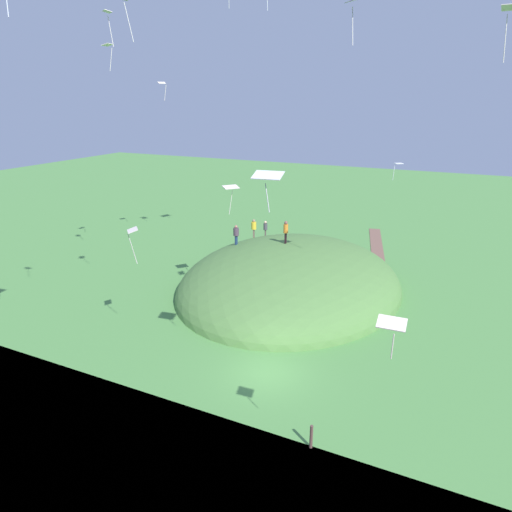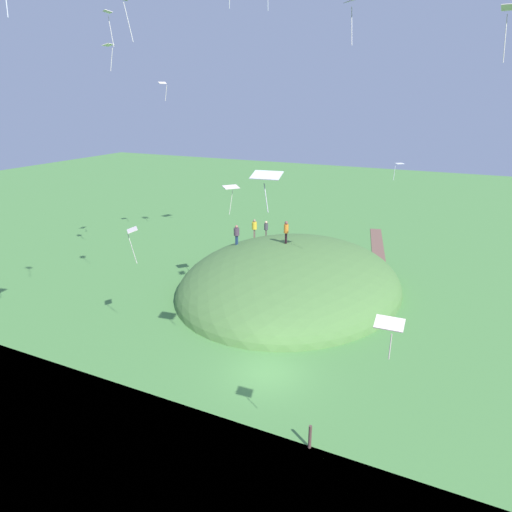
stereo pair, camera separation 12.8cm
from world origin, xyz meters
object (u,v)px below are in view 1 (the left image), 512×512
at_px(person_with_child, 265,227).
at_px(kite_5, 133,233).
at_px(kite_1, 108,15).
at_px(person_near_shore, 236,233).
at_px(person_walking_path, 286,229).
at_px(mooring_post, 311,437).
at_px(person_watching_kites, 254,226).
at_px(kite_9, 108,47).
at_px(kite_4, 392,325).
at_px(kite_11, 231,188).
at_px(kite_12, 268,176).
at_px(kite_14, 398,165).
at_px(kite_6, 356,3).
at_px(kite_10, 124,3).
at_px(kite_8, 162,85).

xyz_separation_m(person_with_child, kite_5, (-19.68, -1.05, 4.77)).
bearing_deg(kite_1, person_near_shore, -20.89).
distance_m(person_walking_path, mooring_post, 18.98).
xyz_separation_m(person_watching_kites, kite_9, (-9.65, 6.33, 14.28)).
distance_m(kite_4, kite_5, 15.36).
bearing_deg(person_near_shore, person_walking_path, 93.88).
distance_m(kite_11, kite_12, 13.08).
bearing_deg(kite_11, kite_14, -39.21).
height_order(person_near_shore, kite_1, kite_1).
height_order(person_with_child, kite_1, kite_1).
height_order(person_walking_path, kite_1, kite_1).
bearing_deg(kite_9, person_watching_kites, -33.25).
bearing_deg(mooring_post, kite_14, 1.74).
distance_m(kite_6, kite_9, 19.97).
bearing_deg(person_near_shore, mooring_post, 38.46).
bearing_deg(kite_11, kite_5, 168.98).
xyz_separation_m(kite_11, kite_14, (10.96, -8.94, 0.69)).
height_order(kite_1, kite_10, kite_1).
relative_size(person_watching_kites, kite_10, 0.95).
bearing_deg(kite_12, person_walking_path, 18.93).
relative_size(person_with_child, kite_10, 0.90).
height_order(kite_1, kite_4, kite_1).
relative_size(person_walking_path, kite_4, 1.56).
xyz_separation_m(kite_4, kite_6, (6.53, 3.36, 9.73)).
distance_m(person_walking_path, kite_9, 17.96).
height_order(kite_6, kite_11, kite_6).
height_order(kite_1, kite_9, kite_1).
distance_m(kite_8, mooring_post, 30.21).
xyz_separation_m(person_with_child, kite_11, (-11.57, -2.63, 5.88)).
xyz_separation_m(kite_1, kite_11, (3.30, -6.09, -10.15)).
bearing_deg(kite_10, kite_6, -84.12).
bearing_deg(mooring_post, kite_6, 3.62).
distance_m(kite_1, kite_8, 11.33).
distance_m(person_watching_kites, kite_6, 25.34).
bearing_deg(person_watching_kites, kite_4, 15.19).
xyz_separation_m(person_with_child, kite_9, (-11.56, 6.64, 14.80)).
bearing_deg(kite_8, mooring_post, -132.26).
distance_m(person_with_child, kite_8, 15.29).
distance_m(person_with_child, kite_5, 20.28).
height_order(person_walking_path, kite_14, kite_14).
distance_m(person_near_shore, kite_6, 22.44).
distance_m(kite_4, kite_8, 31.40).
bearing_deg(kite_14, kite_5, 151.11).
xyz_separation_m(person_watching_kites, kite_4, (-23.36, -15.66, 4.69)).
bearing_deg(kite_12, mooring_post, -101.37).
bearing_deg(person_walking_path, kite_10, 172.52).
distance_m(kite_5, kite_14, 21.85).
height_order(person_watching_kites, kite_5, kite_5).
bearing_deg(person_watching_kites, person_walking_path, 31.56).
relative_size(person_walking_path, kite_11, 0.92).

